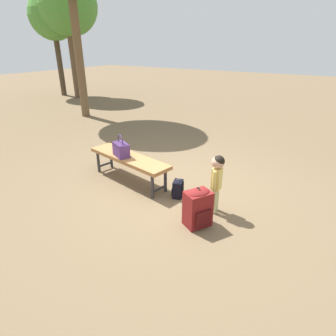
% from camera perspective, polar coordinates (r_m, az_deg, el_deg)
% --- Properties ---
extents(ground_plane, '(40.00, 40.00, 0.00)m').
position_cam_1_polar(ground_plane, '(4.51, 1.14, -4.58)').
color(ground_plane, brown).
rests_on(ground_plane, ground).
extents(park_bench, '(1.65, 0.69, 0.45)m').
position_cam_1_polar(park_bench, '(4.70, -7.93, 1.72)').
color(park_bench, '#9E6B3D').
rests_on(park_bench, ground).
extents(handbag, '(0.37, 0.31, 0.37)m').
position_cam_1_polar(handbag, '(4.65, -9.48, 3.82)').
color(handbag, '#4C2D66').
rests_on(handbag, park_bench).
extents(child_standing, '(0.17, 0.23, 0.84)m').
position_cam_1_polar(child_standing, '(3.77, 9.91, -1.49)').
color(child_standing, '#CCCC8C').
rests_on(child_standing, ground).
extents(backpack_large, '(0.37, 0.40, 0.54)m').
position_cam_1_polar(backpack_large, '(3.60, 6.05, -7.73)').
color(backpack_large, maroon).
rests_on(backpack_large, ground).
extents(backpack_small, '(0.19, 0.21, 0.31)m').
position_cam_1_polar(backpack_small, '(4.26, 2.00, -4.04)').
color(backpack_small, black).
rests_on(backpack_small, ground).
extents(tree_far, '(2.23, 2.23, 4.58)m').
position_cam_1_polar(tree_far, '(13.05, -19.51, 28.32)').
color(tree_far, brown).
rests_on(tree_far, ground).
extents(tree_back, '(1.90, 1.90, 4.11)m').
position_cam_1_polar(tree_back, '(13.75, -22.26, 26.50)').
color(tree_back, '#473828').
rests_on(tree_back, ground).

